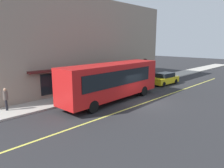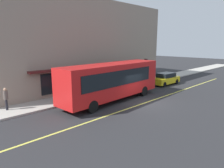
# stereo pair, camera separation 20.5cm
# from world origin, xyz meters

# --- Properties ---
(ground) EXTENTS (120.00, 120.00, 0.00)m
(ground) POSITION_xyz_m (0.00, 0.00, 0.00)
(ground) COLOR #28282B
(sidewalk) EXTENTS (80.00, 2.85, 0.15)m
(sidewalk) POSITION_xyz_m (0.00, 5.82, 0.07)
(sidewalk) COLOR #B2ADA3
(sidewalk) RESTS_ON ground
(lane_centre_stripe) EXTENTS (36.00, 0.16, 0.01)m
(lane_centre_stripe) POSITION_xyz_m (0.00, 0.00, 0.00)
(lane_centre_stripe) COLOR #D8D14C
(lane_centre_stripe) RESTS_ON ground
(storefront_building) EXTENTS (23.68, 11.95, 10.22)m
(storefront_building) POSITION_xyz_m (0.64, 12.91, 5.11)
(storefront_building) COLOR gray
(storefront_building) RESTS_ON ground
(bus) EXTENTS (11.24, 3.04, 3.50)m
(bus) POSITION_xyz_m (-1.69, 2.58, 1.99)
(bus) COLOR red
(bus) RESTS_ON ground
(traffic_light) EXTENTS (0.30, 0.52, 3.20)m
(traffic_light) POSITION_xyz_m (6.63, 4.90, 2.53)
(traffic_light) COLOR #2D2D33
(traffic_light) RESTS_ON sidewalk
(car_yellow) EXTENTS (4.37, 2.00, 1.52)m
(car_yellow) POSITION_xyz_m (8.57, 3.16, 0.74)
(car_yellow) COLOR yellow
(car_yellow) RESTS_ON ground
(pedestrian_near_storefront) EXTENTS (0.34, 0.34, 1.79)m
(pedestrian_near_storefront) POSITION_xyz_m (-9.85, 6.20, 1.23)
(pedestrian_near_storefront) COLOR black
(pedestrian_near_storefront) RESTS_ON sidewalk
(pedestrian_by_curb) EXTENTS (0.34, 0.34, 1.73)m
(pedestrian_by_curb) POSITION_xyz_m (-2.48, 6.26, 1.19)
(pedestrian_by_curb) COLOR black
(pedestrian_by_curb) RESTS_ON sidewalk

